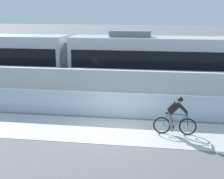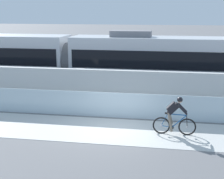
% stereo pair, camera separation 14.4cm
% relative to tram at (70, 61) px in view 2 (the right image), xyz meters
% --- Properties ---
extents(ground_plane, '(200.00, 200.00, 0.00)m').
position_rel_tram_xyz_m(ground_plane, '(3.92, -6.85, -1.89)').
color(ground_plane, slate).
extents(bike_path_deck, '(32.00, 3.20, 0.01)m').
position_rel_tram_xyz_m(bike_path_deck, '(3.92, -6.85, -1.89)').
color(bike_path_deck, beige).
rests_on(bike_path_deck, ground).
extents(glass_parapet, '(32.00, 0.05, 1.21)m').
position_rel_tram_xyz_m(glass_parapet, '(3.92, -5.00, -1.29)').
color(glass_parapet, silver).
rests_on(glass_parapet, ground).
extents(concrete_barrier_wall, '(32.00, 0.36, 1.99)m').
position_rel_tram_xyz_m(concrete_barrier_wall, '(3.92, -3.20, -0.90)').
color(concrete_barrier_wall, silver).
rests_on(concrete_barrier_wall, ground).
extents(tram_rail_near, '(32.00, 0.08, 0.01)m').
position_rel_tram_xyz_m(tram_rail_near, '(3.92, -0.72, -1.89)').
color(tram_rail_near, '#595654').
rests_on(tram_rail_near, ground).
extents(tram_rail_far, '(32.00, 0.08, 0.01)m').
position_rel_tram_xyz_m(tram_rail_far, '(3.92, 0.72, -1.89)').
color(tram_rail_far, '#595654').
rests_on(tram_rail_far, ground).
extents(tram, '(22.56, 2.54, 3.81)m').
position_rel_tram_xyz_m(tram, '(0.00, 0.00, 0.00)').
color(tram, silver).
rests_on(tram, ground).
extents(cyclist_on_bike, '(1.77, 0.58, 1.61)m').
position_rel_tram_xyz_m(cyclist_on_bike, '(6.45, -6.85, -1.09)').
color(cyclist_on_bike, black).
rests_on(cyclist_on_bike, ground).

